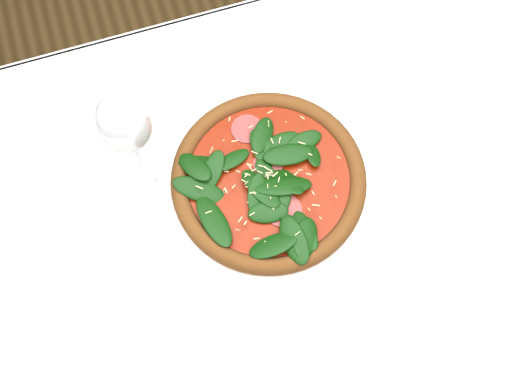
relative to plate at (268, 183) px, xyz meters
name	(u,v)px	position (x,y,z in m)	size (l,w,h in m)	color
ground	(265,294)	(-0.01, -0.04, -0.76)	(6.00, 6.00, 0.00)	brown
dining_table	(271,224)	(-0.01, -0.04, -0.11)	(1.21, 0.81, 0.75)	white
plate	(268,183)	(0.00, 0.00, 0.00)	(0.37, 0.37, 0.02)	white
pizza	(269,178)	(0.00, 0.00, 0.02)	(0.38, 0.38, 0.04)	#A05726
wine_glass	(124,125)	(-0.19, 0.10, 0.14)	(0.08, 0.08, 0.20)	silver
saucer_near	(467,239)	(0.27, -0.19, 0.00)	(0.16, 0.16, 0.01)	white
saucer_far	(510,14)	(0.53, 0.18, 0.00)	(0.15, 0.15, 0.01)	white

